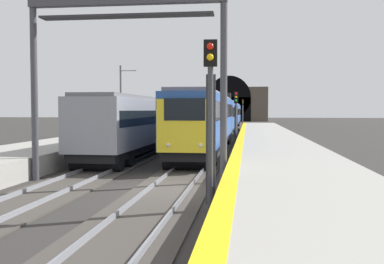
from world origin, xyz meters
TOP-DOWN VIEW (x-y plane):
  - ground_plane at (0.00, 0.00)m, footprint 320.00×320.00m
  - platform_right at (0.00, -4.48)m, footprint 112.00×4.86m
  - platform_right_edge_strip at (0.00, -2.30)m, footprint 112.00×0.50m
  - track_main_line at (0.00, 0.00)m, footprint 160.00×2.80m
  - track_adjacent_line at (0.00, 4.24)m, footprint 160.00×2.79m
  - train_main_approaching at (35.86, 0.00)m, footprint 63.89×2.84m
  - train_adjacent_platform at (33.13, 4.24)m, footprint 59.82×3.06m
  - railway_signal_near at (-3.38, -1.75)m, footprint 0.39×0.38m
  - railway_signal_mid at (23.79, -1.75)m, footprint 0.39×0.38m
  - railway_signal_far at (73.52, -1.75)m, footprint 0.39×0.38m
  - overhead_signal_gantry at (1.74, 2.12)m, footprint 0.70×8.22m
  - tunnel_portal at (102.45, 2.12)m, footprint 2.91×20.06m
  - catenary_mast_near at (33.55, 11.52)m, footprint 0.22×1.93m

SIDE VIEW (x-z plane):
  - ground_plane at x=0.00m, z-range 0.00..0.00m
  - track_main_line at x=0.00m, z-range -0.06..0.15m
  - track_adjacent_line at x=0.00m, z-range -0.06..0.15m
  - platform_right at x=0.00m, z-range 0.00..0.95m
  - platform_right_edge_strip at x=0.00m, z-range 0.95..0.96m
  - train_adjacent_platform at x=33.13m, z-range 0.26..4.05m
  - train_main_approaching at x=35.86m, z-range -0.14..4.80m
  - railway_signal_mid at x=23.79m, z-range 0.51..5.12m
  - railway_signal_near at x=-3.38m, z-range 0.44..5.39m
  - railway_signal_far at x=73.52m, z-range 0.54..5.65m
  - catenary_mast_near at x=33.55m, z-range 0.10..8.11m
  - tunnel_portal at x=102.45m, z-range -1.43..10.48m
  - overhead_signal_gantry at x=1.74m, z-range 1.84..9.41m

